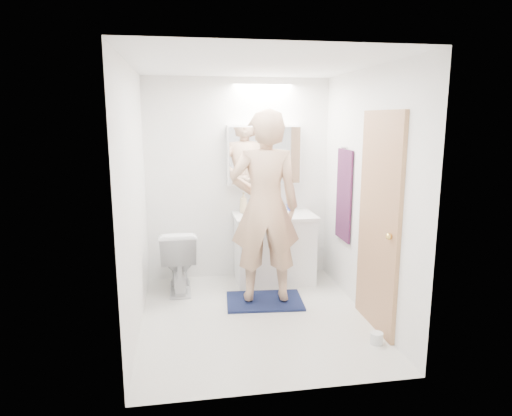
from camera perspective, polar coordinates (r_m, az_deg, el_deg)
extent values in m
plane|color=silver|center=(4.56, -0.11, -13.68)|extent=(2.50, 2.50, 0.00)
plane|color=white|center=(4.16, -0.12, 17.81)|extent=(2.50, 2.50, 0.00)
plane|color=white|center=(5.42, -2.26, 3.59)|extent=(2.50, 0.00, 2.50)
plane|color=white|center=(3.00, 3.76, -2.78)|extent=(2.50, 0.00, 2.50)
plane|color=white|center=(4.17, -15.21, 0.84)|extent=(0.00, 2.50, 2.50)
plane|color=white|center=(4.51, 13.82, 1.68)|extent=(0.00, 2.50, 2.50)
cube|color=white|center=(5.38, 2.31, -5.30)|extent=(0.90, 0.55, 0.78)
cube|color=white|center=(5.28, 2.35, -1.04)|extent=(0.95, 0.58, 0.04)
cylinder|color=white|center=(5.30, 2.29, -0.60)|extent=(0.36, 0.36, 0.03)
cylinder|color=silver|center=(5.47, 1.89, 0.47)|extent=(0.02, 0.02, 0.16)
cube|color=white|center=(5.36, 1.02, 6.73)|extent=(0.88, 0.14, 0.70)
cube|color=silver|center=(5.29, 1.17, 6.67)|extent=(0.84, 0.01, 0.66)
imported|color=white|center=(5.18, -9.80, -6.47)|extent=(0.41, 0.72, 0.72)
cube|color=#131C3E|center=(4.90, 1.09, -11.71)|extent=(0.84, 0.61, 0.02)
imported|color=tan|center=(4.60, 1.13, 0.10)|extent=(0.76, 0.53, 1.97)
cube|color=tan|center=(4.23, 15.30, -1.79)|extent=(0.04, 0.80, 2.00)
sphere|color=gold|center=(3.96, 16.53, -3.49)|extent=(0.06, 0.06, 0.06)
cube|color=#12203A|center=(5.02, 11.09, 1.60)|extent=(0.02, 0.42, 1.00)
cylinder|color=silver|center=(4.96, 11.17, 7.53)|extent=(0.07, 0.02, 0.02)
imported|color=tan|center=(5.34, -1.60, 0.69)|extent=(0.12, 0.12, 0.25)
imported|color=#517AAE|center=(5.39, -0.17, 0.46)|extent=(0.12, 0.12, 0.19)
imported|color=#4555CF|center=(5.47, 4.35, 0.05)|extent=(0.12, 0.12, 0.09)
cylinder|color=silver|center=(4.20, 15.05, -15.66)|extent=(0.11, 0.11, 0.10)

